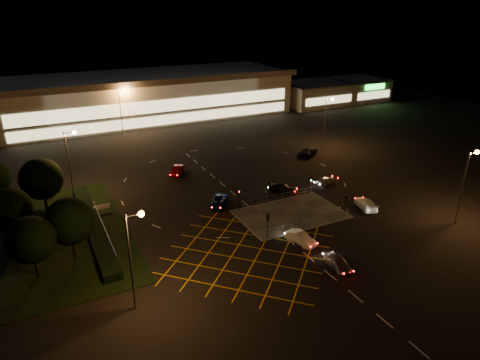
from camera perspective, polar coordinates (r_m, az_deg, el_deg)
name	(u,v)px	position (r m, az deg, el deg)	size (l,w,h in m)	color
ground	(271,212)	(60.18, 4.12, -4.21)	(180.00, 180.00, 0.00)	black
pedestrian_island	(291,214)	(59.61, 6.76, -4.53)	(14.00, 9.00, 0.12)	#4C4944
grass_verge	(52,237)	(58.57, -23.75, -6.98)	(18.00, 30.00, 0.08)	black
hedge	(93,225)	(58.56, -18.97, -5.72)	(2.00, 26.00, 1.00)	black
supermarket	(148,96)	(113.62, -12.13, 10.95)	(72.00, 26.50, 10.50)	beige
retail_unit_a	(314,94)	(126.59, 9.86, 11.29)	(18.80, 14.80, 6.35)	beige
retail_unit_b	(358,89)	(136.54, 15.43, 11.62)	(14.80, 14.80, 6.35)	beige
streetlight_sw	(134,248)	(40.16, -13.99, -8.76)	(1.78, 0.56, 10.03)	slate
streetlight_se	(467,177)	(61.45, 28.00, 0.34)	(1.78, 0.56, 10.03)	slate
streetlight_nw	(71,154)	(67.34, -21.66, 3.20)	(1.78, 0.56, 10.03)	slate
streetlight_ne	(327,116)	(86.68, 11.57, 8.38)	(1.78, 0.56, 10.03)	slate
streetlight_far_left	(122,105)	(97.95, -15.46, 9.62)	(1.78, 0.56, 10.03)	slate
streetlight_far_right	(275,89)	(114.20, 4.69, 12.06)	(1.78, 0.56, 10.03)	slate
signal_sw	(268,220)	(52.69, 3.73, -5.40)	(0.28, 0.30, 3.15)	black
signal_se	(345,202)	(59.11, 13.86, -2.82)	(0.28, 0.30, 3.15)	black
signal_nw	(239,196)	(58.99, -0.16, -2.17)	(0.28, 0.30, 3.15)	black
signal_ne	(311,181)	(64.79, 9.39, -0.17)	(0.28, 0.30, 3.15)	black
tree_a	(31,240)	(49.54, -26.10, -7.20)	(5.04, 5.04, 6.86)	black
tree_b	(9,210)	(56.76, -28.45, -3.58)	(5.40, 5.40, 7.35)	black
tree_c	(41,179)	(63.93, -24.98, 0.14)	(5.76, 5.76, 7.84)	black
tree_e	(69,221)	(51.18, -21.81, -5.11)	(5.40, 5.40, 7.35)	black
car_near_silver	(338,262)	(48.96, 12.91, -10.63)	(1.59, 3.96, 1.35)	silver
car_queue_white	(301,238)	(52.72, 8.12, -7.68)	(1.43, 4.10, 1.35)	white
car_left_blue	(219,202)	(61.54, -2.84, -2.89)	(2.11, 4.57, 1.27)	#0D1D50
car_far_dkgrey	(283,188)	(66.18, 5.70, -1.09)	(1.81, 4.44, 1.29)	black
car_right_silver	(326,180)	(70.23, 11.41, -0.03)	(1.49, 3.70, 1.26)	silver
car_circ_red	(177,170)	(73.50, -8.35, 1.28)	(1.51, 4.32, 1.42)	maroon
car_east_grey	(308,152)	(83.10, 9.02, 3.77)	(2.49, 5.41, 1.50)	black
car_approach_white	(366,204)	(63.29, 16.41, -3.04)	(1.93, 4.75, 1.38)	silver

